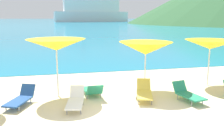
# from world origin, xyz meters

# --- Properties ---
(ground_plane) EXTENTS (50.00, 100.00, 0.30)m
(ground_plane) POSITION_xyz_m (0.00, 10.00, -0.15)
(ground_plane) COLOR beige
(ocean_water) EXTENTS (650.00, 440.00, 0.02)m
(ocean_water) POSITION_xyz_m (0.00, 226.63, 0.01)
(ocean_water) COLOR teal
(ocean_water) RESTS_ON ground_plane
(umbrella_2) EXTENTS (2.29, 2.29, 2.25)m
(umbrella_2) POSITION_xyz_m (-1.82, 2.84, 2.03)
(umbrella_2) COLOR silver
(umbrella_2) RESTS_ON ground_plane
(umbrella_3) EXTENTS (2.30, 2.30, 2.07)m
(umbrella_3) POSITION_xyz_m (1.77, 2.84, 1.80)
(umbrella_3) COLOR silver
(umbrella_3) RESTS_ON ground_plane
(umbrella_4) EXTENTS (2.31, 2.31, 2.07)m
(umbrella_4) POSITION_xyz_m (4.85, 2.99, 1.86)
(umbrella_4) COLOR silver
(umbrella_4) RESTS_ON ground_plane
(lounge_chair_0) EXTENTS (0.68, 1.31, 0.60)m
(lounge_chair_0) POSITION_xyz_m (-0.50, 2.48, 0.27)
(lounge_chair_0) COLOR #268C66
(lounge_chair_0) RESTS_ON ground_plane
(lounge_chair_1) EXTENTS (1.03, 1.51, 0.61)m
(lounge_chair_1) POSITION_xyz_m (-3.11, 2.10, 0.25)
(lounge_chair_1) COLOR #1E478C
(lounge_chair_1) RESTS_ON ground_plane
(lounge_chair_3) EXTENTS (0.77, 1.58, 0.61)m
(lounge_chair_3) POSITION_xyz_m (-1.25, 1.41, 0.28)
(lounge_chair_3) COLOR white
(lounge_chair_3) RESTS_ON ground_plane
(lounge_chair_4) EXTENTS (0.99, 1.70, 0.62)m
(lounge_chair_4) POSITION_xyz_m (1.35, 1.77, 0.30)
(lounge_chair_4) COLOR #D8BF4C
(lounge_chair_4) RESTS_ON ground_plane
(lounge_chair_7) EXTENTS (0.80, 1.40, 0.64)m
(lounge_chair_7) POSITION_xyz_m (2.85, 1.23, 0.28)
(lounge_chair_7) COLOR #268C66
(lounge_chair_7) RESTS_ON ground_plane
(cruise_ship) EXTENTS (47.61, 13.11, 18.84)m
(cruise_ship) POSITION_xyz_m (20.33, 151.65, 7.04)
(cruise_ship) COLOR white
(cruise_ship) RESTS_ON ocean_water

